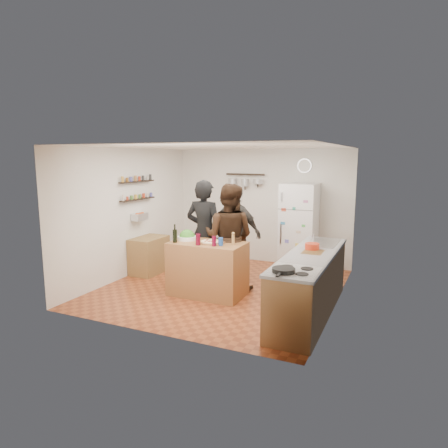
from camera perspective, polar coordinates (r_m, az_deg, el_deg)
The scene contains 26 objects.
room_shell at distance 7.35m, azimuth 0.93°, elevation 1.11°, with size 4.20×4.20×4.20m.
prep_island at distance 6.82m, azimuth -2.35°, elevation -6.40°, with size 1.25×0.72×0.91m, color brown.
pizza_board at distance 6.66m, azimuth -1.84°, elevation -2.67°, with size 0.42×0.34×0.02m, color brown.
pizza at distance 6.65m, azimuth -1.84°, elevation -2.51°, with size 0.34×0.34×0.02m, color beige.
salad_bowl at distance 6.94m, azimuth -5.29°, elevation -2.00°, with size 0.33×0.33×0.07m, color white.
wine_bottle at distance 6.74m, azimuth -7.03°, elevation -1.71°, with size 0.07×0.07×0.22m, color black.
wine_glass_near at distance 6.51m, azimuth -3.73°, elevation -2.22°, with size 0.08×0.08×0.19m, color #520719.
wine_glass_far at distance 6.42m, azimuth -1.44°, elevation -2.47°, with size 0.07×0.07×0.16m, color #590720.
pepper_mill at distance 6.55m, azimuth 1.33°, elevation -2.23°, with size 0.05×0.05×0.16m, color #A37944.
salt_canister at distance 6.46m, azimuth -0.49°, elevation -2.54°, with size 0.08×0.08×0.13m, color #1B4698.
person_left at distance 7.27m, azimuth -2.82°, elevation -1.26°, with size 0.70×0.46×1.93m, color black.
person_center at distance 7.00m, azimuth 0.69°, elevation -1.90°, with size 0.91×0.71×1.88m, color black.
person_back at distance 7.53m, azimuth 1.68°, elevation -1.30°, with size 1.07×0.44×1.82m, color #2C2927.
counter_run at distance 6.15m, azimuth 12.14°, elevation -8.47°, with size 0.63×2.63×0.90m, color #9E7042.
stove_top at distance 5.13m, azimuth 10.01°, elevation -6.66°, with size 0.60×0.62×0.02m, color white.
skillet at distance 5.01m, azimuth 8.51°, elevation -6.54°, with size 0.29×0.29×0.06m, color black.
sink at distance 6.83m, azimuth 13.81°, elevation -2.67°, with size 0.50×0.80×0.03m, color silver.
cutting_board at distance 6.17m, azimuth 12.60°, elevation -3.98°, with size 0.30×0.40×0.02m, color olive.
red_bowl at distance 6.32m, azimuth 12.48°, elevation -3.13°, with size 0.22×0.22×0.09m, color red.
fridge at distance 8.38m, azimuth 10.64°, elevation -0.43°, with size 0.70×0.68×1.80m, color white.
wall_clock at distance 8.59m, azimuth 11.43°, elevation 8.17°, with size 0.30×0.30×0.03m, color silver.
spice_shelf_lower at distance 8.12m, azimuth -12.21°, elevation 3.48°, with size 0.12×1.00×0.03m, color black.
spice_shelf_upper at distance 8.10m, azimuth -12.30°, elevation 5.94°, with size 0.12×1.00×0.03m, color black.
produce_basket at distance 8.15m, azimuth -11.96°, elevation 1.02°, with size 0.18×0.35×0.14m, color silver.
side_table at distance 8.25m, azimuth -10.64°, elevation -4.39°, with size 0.50×0.80×0.73m, color olive.
pot_rack at distance 8.90m, azimuth 3.04°, elevation 7.09°, with size 0.90×0.04×0.04m, color black.
Camera 1 is at (2.90, -6.28, 2.33)m, focal length 32.00 mm.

